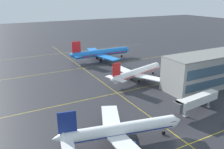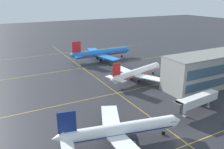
% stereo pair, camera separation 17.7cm
% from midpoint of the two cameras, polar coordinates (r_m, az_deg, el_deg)
% --- Properties ---
extents(ground_plane, '(600.00, 600.00, 0.00)m').
position_cam_midpoint_polar(ground_plane, '(63.05, 16.90, -15.22)').
color(ground_plane, '#28282D').
extents(airliner_front_gate, '(33.04, 28.07, 10.32)m').
position_cam_midpoint_polar(airliner_front_gate, '(57.90, 2.06, -13.48)').
color(airliner_front_gate, white).
rests_on(airliner_front_gate, ground).
extents(airliner_second_row, '(31.99, 27.28, 10.11)m').
position_cam_midpoint_polar(airliner_second_row, '(99.08, 6.13, 0.50)').
color(airliner_second_row, white).
rests_on(airliner_second_row, ground).
extents(airliner_third_row, '(37.81, 32.71, 11.79)m').
position_cam_midpoint_polar(airliner_third_row, '(130.49, -2.78, 5.35)').
color(airliner_third_row, blue).
rests_on(airliner_third_row, ground).
extents(taxiway_markings, '(121.89, 157.14, 0.01)m').
position_cam_midpoint_polar(taxiway_markings, '(101.50, -3.70, -1.03)').
color(taxiway_markings, yellow).
rests_on(taxiway_markings, ground).
extents(jet_bridge, '(18.35, 4.54, 5.58)m').
position_cam_midpoint_polar(jet_bridge, '(74.73, 19.38, -6.31)').
color(jet_bridge, silver).
rests_on(jet_bridge, ground).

